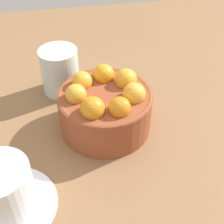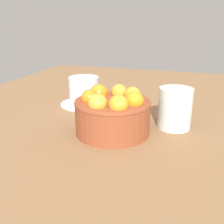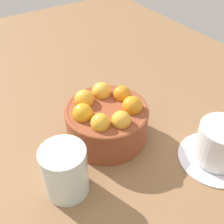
{
  "view_description": "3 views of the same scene",
  "coord_description": "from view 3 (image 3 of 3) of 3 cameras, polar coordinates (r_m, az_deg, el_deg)",
  "views": [
    {
      "loc": [
        6.64,
        41.25,
        40.03
      ],
      "look_at": [
        -0.82,
        2.07,
        5.01
      ],
      "focal_mm": 50.46,
      "sensor_mm": 36.0,
      "label": 1
    },
    {
      "loc": [
        -49.92,
        -15.92,
        23.64
      ],
      "look_at": [
        -0.64,
        -0.06,
        4.97
      ],
      "focal_mm": 41.34,
      "sensor_mm": 36.0,
      "label": 2
    },
    {
      "loc": [
        35.5,
        -22.05,
        41.44
      ],
      "look_at": [
        -0.94,
        1.83,
        5.05
      ],
      "focal_mm": 44.99,
      "sensor_mm": 36.0,
      "label": 3
    }
  ],
  "objects": [
    {
      "name": "water_glass",
      "position": [
        0.47,
        -9.54,
        -11.72
      ],
      "size": [
        7.59,
        7.59,
        9.32
      ],
      "primitive_type": "cylinder",
      "color": "silver",
      "rests_on": "ground_plane"
    },
    {
      "name": "ground_plane",
      "position": [
        0.6,
        -0.97,
        -6.26
      ],
      "size": [
        153.65,
        108.84,
        4.03
      ],
      "primitive_type": "cube",
      "color": "brown"
    },
    {
      "name": "terracotta_bowl",
      "position": [
        0.56,
        -1.07,
        -1.48
      ],
      "size": [
        16.42,
        16.42,
        9.98
      ],
      "color": "brown",
      "rests_on": "ground_plane"
    },
    {
      "name": "coffee_cup",
      "position": [
        0.56,
        20.94,
        -6.38
      ],
      "size": [
        13.98,
        13.98,
        8.13
      ],
      "color": "white",
      "rests_on": "ground_plane"
    }
  ]
}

